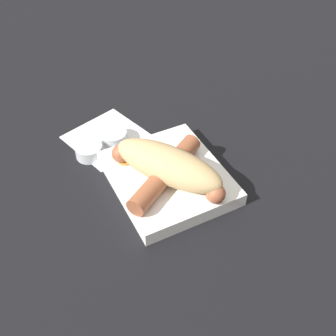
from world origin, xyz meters
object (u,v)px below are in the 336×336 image
Objects in this scene: food_tray at (168,178)px; condiment_cup_far at (89,151)px; sausage at (166,173)px; condiment_cup_near at (114,138)px; bread_roll at (168,165)px.

food_tray is 4.13× the size of condiment_cup_far.
food_tray is 1.12× the size of sausage.
food_tray is 0.16m from condiment_cup_far.
food_tray is 0.03m from sausage.
condiment_cup_near is at bearing -73.77° from condiment_cup_far.
sausage is (-0.00, 0.01, -0.01)m from bread_roll.
bread_roll reaches higher than food_tray.
sausage is at bearing 141.53° from food_tray.
food_tray reaches higher than condiment_cup_near.
bread_roll is (-0.01, 0.01, 0.04)m from food_tray.
sausage is at bearing -168.82° from condiment_cup_near.
food_tray reaches higher than condiment_cup_far.
condiment_cup_far is at bearing 37.23° from food_tray.
sausage is 0.17m from condiment_cup_far.
sausage is (-0.01, 0.01, 0.03)m from food_tray.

